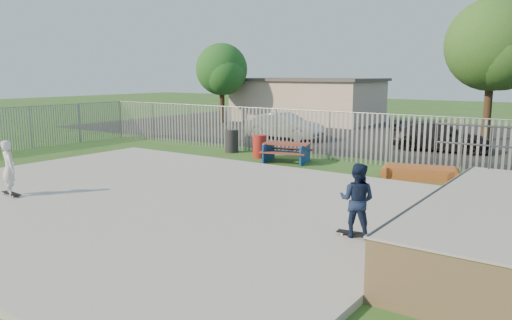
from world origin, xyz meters
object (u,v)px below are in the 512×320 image
Objects in this scene: funbox at (420,173)px; trash_bin_grey at (232,141)px; skater_white at (9,168)px; car_silver at (284,126)px; trash_bin_red at (259,146)px; car_dark at (440,137)px; skater_navy at (357,200)px; tree_left at (222,69)px; picnic_table at (287,152)px; tree_mid at (493,45)px.

funbox is 8.87m from trash_bin_grey.
car_silver is at bearing -71.73° from skater_white.
trash_bin_grey reaches higher than trash_bin_red.
skater_navy reaches higher than car_dark.
funbox is at bearing -6.27° from trash_bin_grey.
funbox is 21.45m from tree_left.
skater_navy is at bearing -44.76° from tree_left.
trash_bin_grey is 0.18× the size of tree_left.
trash_bin_grey is at bearing 152.35° from picnic_table.
funbox is 11.12m from car_silver.
skater_white is at bearing -65.73° from tree_left.
trash_bin_red is 0.62× the size of skater_white.
tree_mid reaches higher than funbox.
tree_left reaches higher than funbox.
picnic_table is 0.49× the size of car_dark.
car_silver is at bearing -31.38° from tree_left.
skater_white is (-8.42, -9.53, 0.72)m from funbox.
trash_bin_red is at bearing -119.76° from tree_mid.
picnic_table is 9.81m from skater_navy.
funbox is at bearing -88.64° from tree_mid.
funbox is at bearing -32.49° from tree_left.
skater_white reaches higher than car_silver.
car_silver reaches higher than trash_bin_red.
funbox is 2.27× the size of trash_bin_grey.
trash_bin_red is 0.95× the size of trash_bin_grey.
car_silver reaches higher than picnic_table.
trash_bin_grey is 12.75m from skater_navy.
funbox is (5.42, -0.21, -0.18)m from picnic_table.
skater_white is (-8.14, -21.61, -4.06)m from tree_mid.
trash_bin_grey is at bearing 119.96° from car_dark.
trash_bin_red is 14.12m from tree_mid.
tree_mid is 23.44m from skater_white.
trash_bin_grey is (-1.88, 0.51, 0.03)m from trash_bin_red.
car_dark is 2.85× the size of skater_navy.
picnic_table is at bearing 139.92° from car_dark.
skater_navy is at bearing -86.41° from tree_mid.
car_silver is (-9.26, 6.13, 0.51)m from funbox.
car_dark is at bearing -98.65° from skater_white.
car_dark is at bearing -88.77° from skater_navy.
car_silver is 10.51m from tree_left.
car_dark is (8.04, 0.63, -0.06)m from car_silver.
picnic_table is 13.72m from tree_mid.
skater_white reaches higher than trash_bin_grey.
tree_left is (-9.03, 10.39, 3.30)m from trash_bin_grey.
car_dark is 0.78× the size of tree_left.
tree_left is 17.61m from tree_mid.
trash_bin_grey reaches higher than funbox.
trash_bin_grey is at bearing 164.94° from trash_bin_red.
skater_navy is (1.21, -19.32, -4.06)m from tree_mid.
car_silver reaches higher than funbox.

